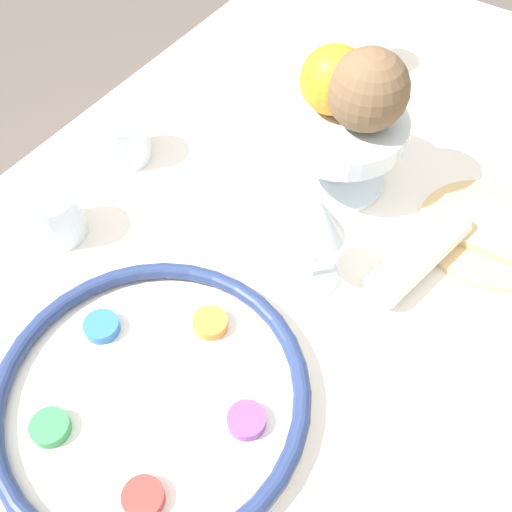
# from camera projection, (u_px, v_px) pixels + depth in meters

# --- Properties ---
(ground_plane) EXTENTS (8.00, 8.00, 0.00)m
(ground_plane) POSITION_uv_depth(u_px,v_px,m) (277.00, 442.00, 1.36)
(ground_plane) COLOR #564C47
(dining_table) EXTENTS (1.44, 0.84, 0.72)m
(dining_table) POSITION_uv_depth(u_px,v_px,m) (282.00, 370.00, 1.08)
(dining_table) COLOR silver
(dining_table) RESTS_ON ground_plane
(seder_plate) EXTENTS (0.35, 0.35, 0.03)m
(seder_plate) POSITION_uv_depth(u_px,v_px,m) (151.00, 395.00, 0.65)
(seder_plate) COLOR silver
(seder_plate) RESTS_ON dining_table
(wine_glass) EXTENTS (0.07, 0.07, 0.14)m
(wine_glass) POSITION_uv_depth(u_px,v_px,m) (318.00, 223.00, 0.68)
(wine_glass) COLOR silver
(wine_glass) RESTS_ON dining_table
(fruit_stand) EXTENTS (0.18, 0.18, 0.11)m
(fruit_stand) POSITION_uv_depth(u_px,v_px,m) (341.00, 136.00, 0.80)
(fruit_stand) COLOR silver
(fruit_stand) RESTS_ON dining_table
(orange_fruit) EXTENTS (0.09, 0.09, 0.09)m
(orange_fruit) POSITION_uv_depth(u_px,v_px,m) (334.00, 80.00, 0.75)
(orange_fruit) COLOR orange
(orange_fruit) RESTS_ON fruit_stand
(coconut) EXTENTS (0.10, 0.10, 0.10)m
(coconut) POSITION_uv_depth(u_px,v_px,m) (368.00, 90.00, 0.73)
(coconut) COLOR brown
(coconut) RESTS_ON fruit_stand
(bread_plate) EXTENTS (0.19, 0.19, 0.02)m
(bread_plate) POSITION_uv_depth(u_px,v_px,m) (490.00, 231.00, 0.80)
(bread_plate) COLOR tan
(bread_plate) RESTS_ON dining_table
(napkin_roll) EXTENTS (0.17, 0.08, 0.05)m
(napkin_roll) POSITION_uv_depth(u_px,v_px,m) (419.00, 255.00, 0.75)
(napkin_roll) COLOR white
(napkin_roll) RESTS_ON dining_table
(cup_near) EXTENTS (0.07, 0.07, 0.07)m
(cup_near) POSITION_uv_depth(u_px,v_px,m) (123.00, 139.00, 0.87)
(cup_near) COLOR silver
(cup_near) RESTS_ON dining_table
(cup_mid) EXTENTS (0.07, 0.07, 0.07)m
(cup_mid) POSITION_uv_depth(u_px,v_px,m) (371.00, 46.00, 1.01)
(cup_mid) COLOR silver
(cup_mid) RESTS_ON dining_table
(cup_far) EXTENTS (0.07, 0.07, 0.07)m
(cup_far) POSITION_uv_depth(u_px,v_px,m) (54.00, 215.00, 0.78)
(cup_far) COLOR silver
(cup_far) RESTS_ON dining_table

